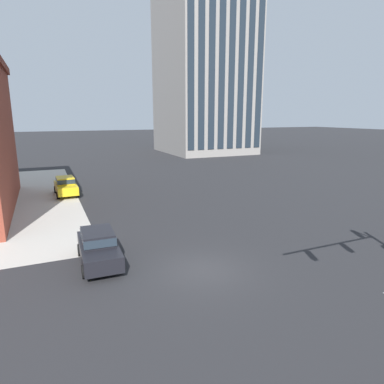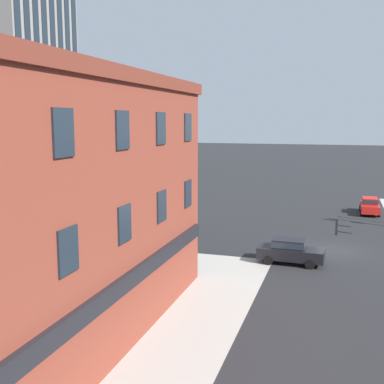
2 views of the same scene
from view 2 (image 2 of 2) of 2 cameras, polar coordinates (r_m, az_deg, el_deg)
The scene contains 4 objects.
ground_plane at distance 37.09m, azimuth 16.86°, elevation -6.72°, with size 320.00×320.00×0.00m, color #262628.
car_main_northbound_near at distance 52.12m, azimuth 20.75°, elevation -1.49°, with size 4.40×1.90×1.68m.
car_main_southbound_near at distance 32.71m, azimuth 11.81°, elevation -6.92°, with size 2.00×4.46×1.68m.
car_cross_westbound at distance 37.60m, azimuth -14.39°, elevation -4.97°, with size 2.01×4.46×1.68m.
Camera 2 is at (-35.82, -0.09, 9.62)m, focal length 43.98 mm.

